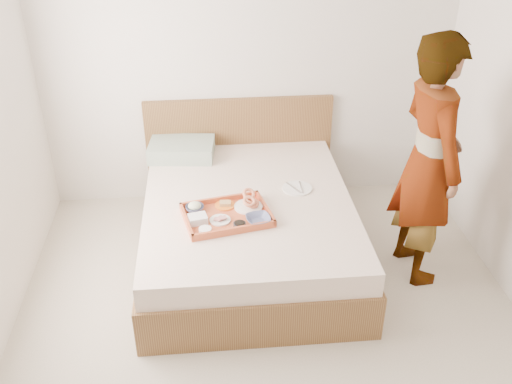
{
  "coord_description": "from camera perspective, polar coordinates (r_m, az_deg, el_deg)",
  "views": [
    {
      "loc": [
        -0.38,
        -2.7,
        2.81
      ],
      "look_at": [
        -0.04,
        0.9,
        0.65
      ],
      "focal_mm": 40.68,
      "sensor_mm": 36.0,
      "label": 1
    }
  ],
  "objects": [
    {
      "name": "plastic_tub",
      "position": [
        4.07,
        -5.74,
        -2.66
      ],
      "size": [
        0.14,
        0.13,
        0.05
      ],
      "primitive_type": "cube",
      "rotation": [
        0.0,
        0.0,
        0.21
      ],
      "color": "silver",
      "rests_on": "tray"
    },
    {
      "name": "person",
      "position": [
        4.22,
        16.61,
        2.87
      ],
      "size": [
        0.52,
        0.72,
        1.84
      ],
      "primitive_type": "imported",
      "rotation": [
        0.0,
        0.0,
        1.7
      ],
      "color": "white",
      "rests_on": "ground"
    },
    {
      "name": "dinner_plate",
      "position": [
        4.5,
        4.08,
        0.36
      ],
      "size": [
        0.27,
        0.27,
        0.01
      ],
      "primitive_type": "cylinder",
      "rotation": [
        0.0,
        0.0,
        0.17
      ],
      "color": "white",
      "rests_on": "bed"
    },
    {
      "name": "headboard",
      "position": [
        5.23,
        -1.65,
        4.31
      ],
      "size": [
        1.65,
        0.06,
        0.95
      ],
      "primitive_type": "cube",
      "color": "brown",
      "rests_on": "ground"
    },
    {
      "name": "bed",
      "position": [
        4.5,
        -0.75,
        -3.59
      ],
      "size": [
        1.65,
        2.0,
        0.53
      ],
      "primitive_type": "cube",
      "color": "brown",
      "rests_on": "ground"
    },
    {
      "name": "meat_plate",
      "position": [
        4.09,
        -3.55,
        -2.78
      ],
      "size": [
        0.18,
        0.18,
        0.01
      ],
      "primitive_type": "cylinder",
      "rotation": [
        0.0,
        0.0,
        0.21
      ],
      "color": "white",
      "rests_on": "tray"
    },
    {
      "name": "prawn_plate",
      "position": [
        4.23,
        -0.75,
        -1.45
      ],
      "size": [
        0.25,
        0.25,
        0.01
      ],
      "primitive_type": "cylinder",
      "rotation": [
        0.0,
        0.0,
        0.21
      ],
      "color": "white",
      "rests_on": "tray"
    },
    {
      "name": "navy_bowl_big",
      "position": [
        4.06,
        0.22,
        -2.71
      ],
      "size": [
        0.2,
        0.2,
        0.04
      ],
      "primitive_type": "imported",
      "rotation": [
        0.0,
        0.0,
        0.21
      ],
      "color": "navy",
      "rests_on": "tray"
    },
    {
      "name": "sauce_dish",
      "position": [
        4.01,
        -1.63,
        -3.26
      ],
      "size": [
        0.1,
        0.1,
        0.03
      ],
      "primitive_type": "cylinder",
      "rotation": [
        0.0,
        0.0,
        0.21
      ],
      "color": "black",
      "rests_on": "tray"
    },
    {
      "name": "salad_bowl",
      "position": [
        4.2,
        -6.04,
        -1.61
      ],
      "size": [
        0.16,
        0.16,
        0.04
      ],
      "primitive_type": "imported",
      "rotation": [
        0.0,
        0.0,
        0.21
      ],
      "color": "navy",
      "rests_on": "tray"
    },
    {
      "name": "tray",
      "position": [
        4.13,
        -2.89,
        -2.26
      ],
      "size": [
        0.68,
        0.55,
        0.05
      ],
      "primitive_type": "cube",
      "rotation": [
        0.0,
        0.0,
        0.21
      ],
      "color": "#B6442A",
      "rests_on": "bed"
    },
    {
      "name": "wall_back",
      "position": [
        4.96,
        -0.81,
        13.07
      ],
      "size": [
        3.5,
        0.01,
        2.6
      ],
      "primitive_type": "cube",
      "color": "silver",
      "rests_on": "ground"
    },
    {
      "name": "bread_plate",
      "position": [
        4.25,
        -3.08,
        -1.31
      ],
      "size": [
        0.17,
        0.17,
        0.01
      ],
      "primitive_type": "cylinder",
      "rotation": [
        0.0,
        0.0,
        0.21
      ],
      "color": "orange",
      "rests_on": "tray"
    },
    {
      "name": "ground",
      "position": [
        3.92,
        1.81,
        -15.02
      ],
      "size": [
        3.5,
        4.0,
        0.01
      ],
      "primitive_type": "cube",
      "color": "beige",
      "rests_on": "ground"
    },
    {
      "name": "cheese_round",
      "position": [
        3.98,
        -5.02,
        -3.76
      ],
      "size": [
        0.1,
        0.1,
        0.03
      ],
      "primitive_type": "cylinder",
      "rotation": [
        0.0,
        0.0,
        0.21
      ],
      "color": "white",
      "rests_on": "tray"
    },
    {
      "name": "pillow",
      "position": [
        4.99,
        -7.32,
        4.18
      ],
      "size": [
        0.58,
        0.42,
        0.13
      ],
      "primitive_type": "cube",
      "rotation": [
        0.0,
        0.0,
        -0.1
      ],
      "color": "#92A291",
      "rests_on": "bed"
    }
  ]
}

